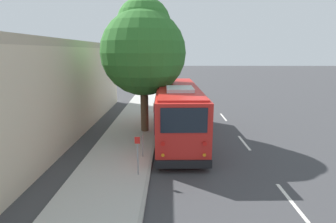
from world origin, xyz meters
name	(u,v)px	position (x,y,z in m)	size (l,w,h in m)	color
ground_plane	(183,140)	(0.00, 0.00, 0.00)	(160.00, 160.00, 0.00)	#3D3D3F
sidewalk_slab	(127,139)	(0.00, 3.33, 0.07)	(80.00, 3.12, 0.15)	#B2AFA8
curb_strip	(155,139)	(0.00, 1.69, 0.07)	(80.00, 0.14, 0.15)	#9D9A94
shuttle_bus	(178,109)	(0.48, 0.33, 1.77)	(9.78, 2.86, 3.31)	red
parked_sedan_blue	(170,95)	(12.83, 0.79, 0.58)	(4.52, 2.00, 1.26)	navy
parked_sedan_navy	(172,87)	(19.14, 0.55, 0.59)	(4.37, 1.91, 1.28)	#19234C
parked_sedan_gray	(171,82)	(24.96, 0.72, 0.61)	(4.34, 2.06, 1.31)	slate
street_tree	(143,47)	(1.66, 2.41, 5.37)	(5.13, 5.13, 8.21)	brown
sign_post_near	(138,155)	(-4.66, 2.11, 0.99)	(0.06, 0.22, 1.62)	gray
sign_post_far	(143,145)	(-2.77, 2.11, 0.71)	(0.06, 0.06, 1.12)	gray
fire_hydrant	(155,107)	(6.68, 2.08, 0.55)	(0.22, 0.22, 0.81)	red
building_backdrop	(10,94)	(0.33, 10.14, 2.69)	(23.02, 7.81, 5.76)	beige
lane_stripe_behind	(291,201)	(-6.37, -3.46, 0.00)	(2.40, 0.14, 0.01)	silver
lane_stripe_mid	(244,143)	(-0.37, -3.46, 0.00)	(2.40, 0.14, 0.01)	silver
lane_stripe_ahead	(223,117)	(5.63, -3.46, 0.00)	(2.40, 0.14, 0.01)	silver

